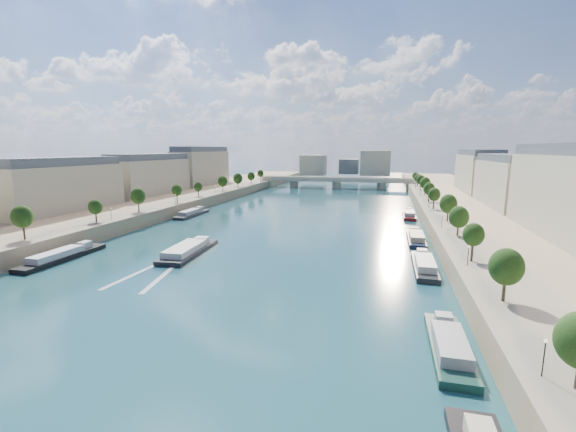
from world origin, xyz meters
The scene contains 17 objects.
ground centered at (0.00, 100.00, 0.00)m, with size 700.00×700.00×0.00m, color #0C2436.
quay_left centered at (-72.00, 100.00, 2.50)m, with size 44.00×520.00×5.00m, color #9E8460.
quay_right centered at (72.00, 100.00, 2.50)m, with size 44.00×520.00×5.00m, color #9E8460.
pave_left centered at (-57.00, 100.00, 5.05)m, with size 14.00×520.00×0.10m, color gray.
pave_right centered at (57.00, 100.00, 5.05)m, with size 14.00×520.00×0.10m, color gray.
trees_left centered at (-55.00, 102.00, 10.48)m, with size 4.80×268.80×8.26m.
trees_right centered at (55.00, 110.00, 10.48)m, with size 4.80×268.80×8.26m.
lamps_left centered at (-52.50, 90.00, 7.78)m, with size 0.36×200.36×4.28m.
lamps_right centered at (52.50, 105.00, 7.78)m, with size 0.36×200.36×4.28m.
buildings_left centered at (-85.00, 112.00, 16.45)m, with size 16.00×226.00×23.20m.
buildings_right centered at (85.00, 112.00, 16.45)m, with size 16.00×226.00×23.20m.
skyline centered at (3.19, 319.52, 14.66)m, with size 79.00×42.00×22.00m.
bridge centered at (0.00, 244.36, 5.08)m, with size 112.00×12.00×8.15m.
tour_barge centered at (-16.39, 55.34, 0.91)m, with size 8.94×25.76×3.61m.
wake centered at (-16.39, 38.68, 0.02)m, with size 10.75×26.03×0.04m.
moored_barges_left centered at (-45.50, 34.41, 0.84)m, with size 5.00×157.88×3.60m.
moored_barges_right centered at (45.50, 56.97, 0.84)m, with size 5.00×161.85×3.60m.
Camera 1 is at (35.95, -37.27, 28.63)m, focal length 24.00 mm.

